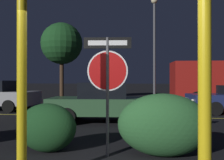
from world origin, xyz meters
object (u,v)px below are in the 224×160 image
(yellow_pole_right, at_px, (205,75))
(street_lamp, at_px, (154,36))
(stop_sign, at_px, (108,71))
(passing_car_2, at_px, (106,102))
(hedge_bush_2, at_px, (163,125))
(hedge_bush_1, at_px, (47,128))
(tree_0, at_px, (62,44))
(yellow_pole_left, at_px, (22,89))

(yellow_pole_right, xyz_separation_m, street_lamp, (-0.07, 13.34, 2.84))
(stop_sign, distance_m, passing_car_2, 4.26)
(hedge_bush_2, bearing_deg, passing_car_2, 114.17)
(hedge_bush_2, relative_size, passing_car_2, 0.42)
(hedge_bush_1, distance_m, street_lamp, 12.41)
(yellow_pole_right, height_order, tree_0, tree_0)
(hedge_bush_1, xyz_separation_m, hedge_bush_2, (2.41, 0.01, 0.11))
(tree_0, bearing_deg, street_lamp, -20.12)
(yellow_pole_left, relative_size, passing_car_2, 0.64)
(yellow_pole_right, distance_m, passing_car_2, 6.25)
(hedge_bush_1, distance_m, tree_0, 15.30)
(tree_0, bearing_deg, hedge_bush_2, -63.92)
(yellow_pole_right, xyz_separation_m, passing_car_2, (-2.12, 5.81, -0.87))
(yellow_pole_right, bearing_deg, passing_car_2, 110.04)
(hedge_bush_1, distance_m, hedge_bush_2, 2.42)
(hedge_bush_2, bearing_deg, stop_sign, -170.89)
(hedge_bush_1, height_order, passing_car_2, passing_car_2)
(hedge_bush_2, distance_m, tree_0, 16.14)
(yellow_pole_left, distance_m, yellow_pole_right, 2.49)
(hedge_bush_1, relative_size, tree_0, 0.20)
(yellow_pole_right, relative_size, street_lamp, 0.45)
(hedge_bush_1, relative_size, passing_car_2, 0.29)
(hedge_bush_2, distance_m, passing_car_2, 4.30)
(stop_sign, xyz_separation_m, hedge_bush_2, (1.10, 0.18, -1.07))
(yellow_pole_right, height_order, street_lamp, street_lamp)
(stop_sign, distance_m, hedge_bush_1, 1.78)
(stop_sign, relative_size, yellow_pole_left, 0.86)
(stop_sign, height_order, hedge_bush_2, stop_sign)
(passing_car_2, bearing_deg, stop_sign, 4.50)
(yellow_pole_right, bearing_deg, stop_sign, 130.36)
(passing_car_2, bearing_deg, tree_0, -157.87)
(street_lamp, bearing_deg, yellow_pole_right, -89.69)
(yellow_pole_right, bearing_deg, tree_0, 114.42)
(tree_0, bearing_deg, stop_sign, -67.88)
(stop_sign, distance_m, street_lamp, 12.02)
(hedge_bush_1, xyz_separation_m, street_lamp, (2.70, 11.46, 3.91))
(yellow_pole_left, height_order, street_lamp, street_lamp)
(street_lamp, bearing_deg, yellow_pole_left, -100.35)
(stop_sign, relative_size, hedge_bush_1, 1.89)
(hedge_bush_2, height_order, passing_car_2, passing_car_2)
(tree_0, bearing_deg, yellow_pole_left, -73.15)
(yellow_pole_left, xyz_separation_m, hedge_bush_2, (2.11, 1.70, -0.76))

